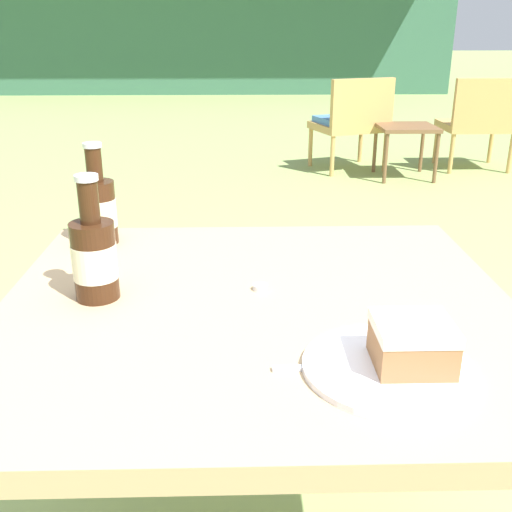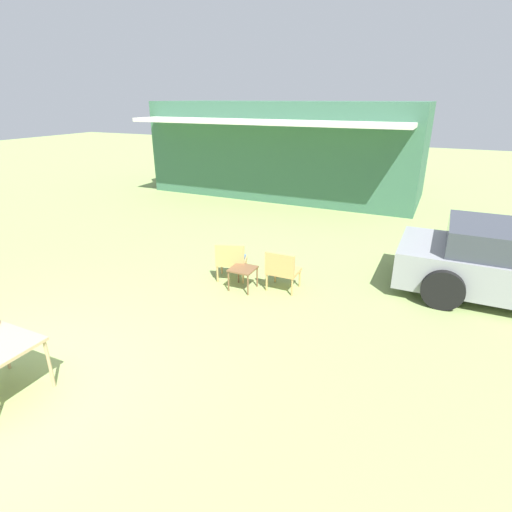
# 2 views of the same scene
# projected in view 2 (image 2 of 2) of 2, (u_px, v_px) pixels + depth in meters

# --- Properties ---
(ground_plane) EXTENTS (60.00, 60.00, 0.00)m
(ground_plane) POSITION_uv_depth(u_px,v_px,m) (2.00, 396.00, 4.80)
(ground_plane) COLOR #8CA35B
(cabin_building) EXTENTS (9.41, 4.78, 3.23)m
(cabin_building) POSITION_uv_depth(u_px,v_px,m) (287.00, 148.00, 14.54)
(cabin_building) COLOR #38664C
(cabin_building) RESTS_ON ground_plane
(wicker_chair_cushioned) EXTENTS (0.68, 0.63, 0.77)m
(wicker_chair_cushioned) POSITION_uv_depth(u_px,v_px,m) (231.00, 259.00, 7.72)
(wicker_chair_cushioned) COLOR tan
(wicker_chair_cushioned) RESTS_ON ground_plane
(wicker_chair_plain) EXTENTS (0.56, 0.47, 0.77)m
(wicker_chair_plain) POSITION_uv_depth(u_px,v_px,m) (282.00, 269.00, 7.27)
(wicker_chair_plain) COLOR tan
(wicker_chair_plain) RESTS_ON ground_plane
(garden_side_table) EXTENTS (0.45, 0.45, 0.42)m
(garden_side_table) POSITION_uv_depth(u_px,v_px,m) (243.00, 271.00, 7.36)
(garden_side_table) COLOR brown
(garden_side_table) RESTS_ON ground_plane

